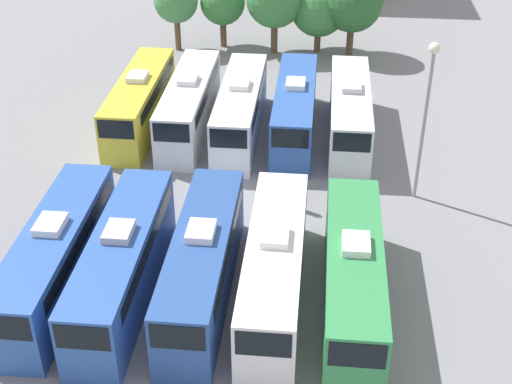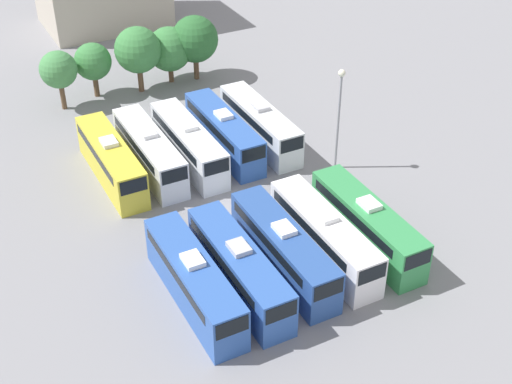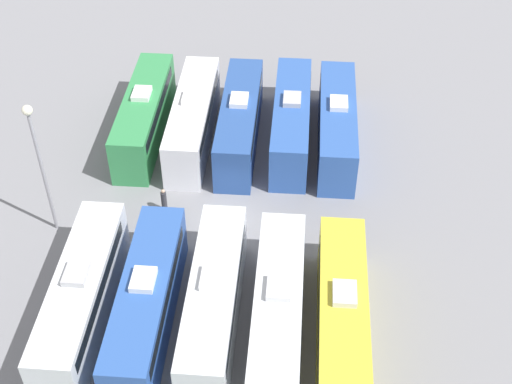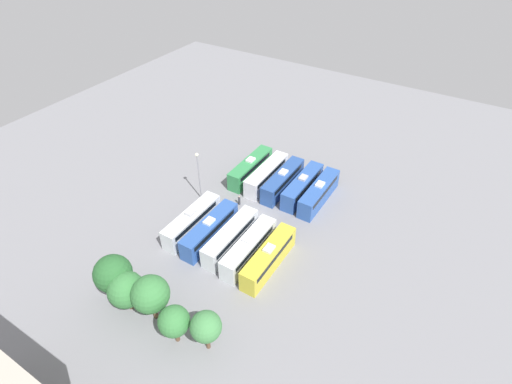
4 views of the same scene
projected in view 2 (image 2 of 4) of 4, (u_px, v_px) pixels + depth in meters
The scene contains 18 objects.
ground_plane at pixel (232, 210), 55.83m from camera, with size 126.19×126.19×0.00m, color gray.
bus_0 at pixel (194, 280), 46.24m from camera, with size 2.48×11.39×3.74m.
bus_1 at pixel (239, 267), 47.28m from camera, with size 2.48×11.39×3.74m.
bus_2 at pixel (283, 248), 48.92m from camera, with size 2.48×11.39×3.74m.
bus_3 at pixel (324, 235), 50.14m from camera, with size 2.48×11.39×3.74m.
bus_4 at pixel (367, 223), 51.30m from camera, with size 2.48×11.39×3.74m.
bus_5 at pixel (111, 160), 58.43m from camera, with size 2.48×11.39×3.74m.
bus_6 at pixel (149, 150), 59.63m from camera, with size 2.48×11.39×3.74m.
bus_7 at pixel (189, 143), 60.63m from camera, with size 2.48×11.39×3.74m.
bus_8 at pixel (224, 132), 62.24m from camera, with size 2.48×11.39×3.74m.
bus_9 at pixel (260, 123), 63.48m from camera, with size 2.48×11.39×3.74m.
worker_person at pixel (281, 191), 56.54m from camera, with size 0.36×0.36×1.76m.
light_pole at pixel (339, 104), 57.52m from camera, with size 0.60×0.60×9.08m.
tree_0 at pixel (58, 70), 67.48m from camera, with size 3.60×3.60×5.94m.
tree_1 at pixel (93, 62), 69.94m from camera, with size 3.69×3.69×5.59m.
tree_2 at pixel (138, 50), 70.45m from camera, with size 4.63×4.63×6.80m.
tree_3 at pixel (169, 49), 72.75m from camera, with size 4.57×4.57×5.91m.
tree_4 at pixel (195, 39), 72.93m from camera, with size 4.82×4.82×6.82m.
Camera 2 is at (-19.30, -40.97, 32.73)m, focal length 50.00 mm.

